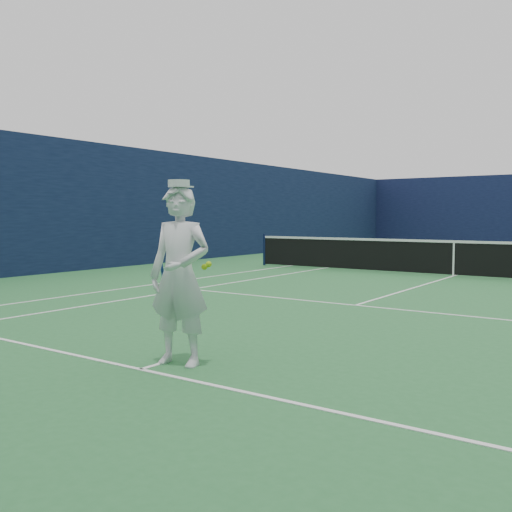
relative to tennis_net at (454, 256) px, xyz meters
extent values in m
plane|color=#286934|center=(0.00, 0.00, -0.55)|extent=(80.00, 80.00, 0.00)
cube|color=white|center=(0.00, -11.88, -0.55)|extent=(11.03, 0.06, 0.01)
cube|color=white|center=(-5.49, 0.00, -0.55)|extent=(0.06, 23.83, 0.01)
cube|color=white|center=(-4.12, 0.00, -0.55)|extent=(0.06, 23.77, 0.01)
cube|color=white|center=(0.00, 6.40, -0.55)|extent=(8.23, 0.06, 0.01)
cube|color=white|center=(0.00, -6.40, -0.55)|extent=(8.23, 0.06, 0.01)
cube|color=white|center=(0.00, 0.00, -0.55)|extent=(0.06, 12.80, 0.01)
cube|color=white|center=(0.00, -11.73, -0.55)|extent=(0.06, 0.30, 0.01)
cube|color=#101B3B|center=(-10.00, 0.00, 1.45)|extent=(0.12, 36.12, 4.00)
cylinder|color=#141E4C|center=(-6.40, 0.00, -0.02)|extent=(0.09, 0.09, 1.07)
cube|color=black|center=(0.00, 0.00, -0.05)|extent=(12.79, 0.02, 0.92)
cube|color=white|center=(0.00, 0.00, 0.42)|extent=(12.79, 0.04, 0.07)
cube|color=white|center=(0.00, 0.00, -0.08)|extent=(0.05, 0.03, 0.94)
imported|color=white|center=(0.20, -11.46, 0.46)|extent=(0.82, 0.62, 2.02)
cylinder|color=white|center=(0.20, -11.46, 1.49)|extent=(0.24, 0.24, 0.08)
cube|color=white|center=(0.17, -11.33, 1.46)|extent=(0.20, 0.13, 0.02)
cylinder|color=navy|center=(-0.09, -11.44, 0.50)|extent=(0.05, 0.09, 0.22)
cube|color=#1C259A|center=(-0.09, -11.38, 0.32)|extent=(0.03, 0.02, 0.14)
torus|color=#1C259A|center=(-0.12, -11.32, 0.11)|extent=(0.31, 0.16, 0.29)
cube|color=beige|center=(-0.12, -11.32, 0.11)|extent=(0.22, 0.05, 0.30)
sphere|color=#B7DB18|center=(0.43, -11.31, 0.56)|extent=(0.07, 0.07, 0.07)
sphere|color=#B7DB18|center=(0.47, -11.28, 0.59)|extent=(0.07, 0.07, 0.07)
camera|label=1|loc=(4.54, -16.19, 1.12)|focal=40.00mm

